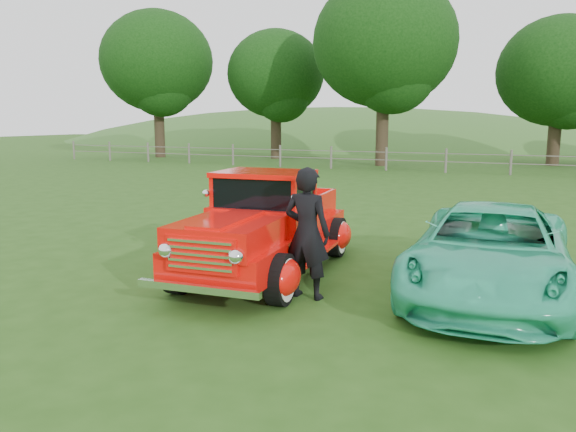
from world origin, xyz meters
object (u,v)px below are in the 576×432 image
at_px(tree_near_west, 385,43).
at_px(man, 307,233).
at_px(tree_near_east, 559,72).
at_px(teal_sedan, 490,252).
at_px(red_pickup, 266,228).
at_px(tree_far_west, 157,62).
at_px(tree_mid_west, 276,74).

xyz_separation_m(tree_near_west, man, (4.90, -24.11, -5.82)).
bearing_deg(tree_near_west, tree_near_east, 23.96).
bearing_deg(teal_sedan, tree_near_west, 107.15).
bearing_deg(red_pickup, man, -44.18).
bearing_deg(man, tree_near_west, -74.70).
distance_m(tree_far_west, tree_near_west, 16.03).
relative_size(tree_near_west, man, 5.32).
distance_m(red_pickup, teal_sedan, 3.64).
bearing_deg(teal_sedan, tree_far_west, 133.64).
height_order(tree_mid_west, teal_sedan, tree_mid_west).
distance_m(tree_near_east, man, 28.72).
relative_size(tree_mid_west, red_pickup, 1.67).
bearing_deg(tree_far_west, tree_near_east, 6.84).
xyz_separation_m(tree_mid_west, red_pickup, (11.76, -26.13, -4.75)).
height_order(tree_near_west, teal_sedan, tree_near_west).
bearing_deg(tree_mid_west, teal_sedan, -59.30).
relative_size(red_pickup, teal_sedan, 1.04).
xyz_separation_m(tree_near_east, red_pickup, (-5.24, -27.13, -4.45)).
height_order(teal_sedan, man, man).
height_order(tree_near_west, man, tree_near_west).
relative_size(tree_far_west, tree_near_east, 1.19).
relative_size(tree_near_west, red_pickup, 2.05).
relative_size(tree_far_west, red_pickup, 1.96).
xyz_separation_m(tree_far_west, man, (20.90, -25.11, -5.51)).
distance_m(tree_near_east, teal_sedan, 27.35).
bearing_deg(tree_mid_west, man, -64.55).
height_order(tree_far_west, man, tree_far_west).
height_order(red_pickup, teal_sedan, red_pickup).
distance_m(tree_far_west, tree_near_east, 25.21).
distance_m(teal_sedan, man, 2.78).
bearing_deg(tree_mid_west, tree_far_west, -165.96).
height_order(tree_near_east, red_pickup, tree_near_east).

